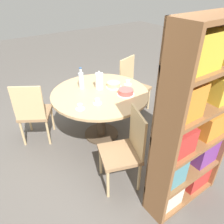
{
  "coord_description": "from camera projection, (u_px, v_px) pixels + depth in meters",
  "views": [
    {
      "loc": [
        1.42,
        2.31,
        2.13
      ],
      "look_at": [
        0.0,
        0.29,
        0.56
      ],
      "focal_mm": 35.0,
      "sensor_mm": 36.0,
      "label": 1
    }
  ],
  "objects": [
    {
      "name": "bookshelf",
      "position": [
        193.0,
        129.0,
        2.0
      ],
      "size": [
        0.87,
        0.28,
        1.91
      ],
      "rotation": [
        0.0,
        0.0,
        3.14
      ],
      "color": "brown",
      "rests_on": "ground_plane"
    },
    {
      "name": "water_bottle",
      "position": [
        81.0,
        80.0,
        3.08
      ],
      "size": [
        0.07,
        0.07,
        0.31
      ],
      "color": "silver",
      "rests_on": "dining_table"
    },
    {
      "name": "cup_b",
      "position": [
        80.0,
        107.0,
        2.64
      ],
      "size": [
        0.11,
        0.11,
        0.07
      ],
      "color": "silver",
      "rests_on": "dining_table"
    },
    {
      "name": "chair_a",
      "position": [
        133.0,
        84.0,
        3.82
      ],
      "size": [
        0.52,
        0.52,
        0.95
      ],
      "rotation": [
        0.0,
        0.0,
        3.43
      ],
      "color": "tan",
      "rests_on": "ground_plane"
    },
    {
      "name": "chair_b",
      "position": [
        33.0,
        112.0,
        3.05
      ],
      "size": [
        0.58,
        0.58,
        0.95
      ],
      "rotation": [
        0.0,
        0.0,
        5.73
      ],
      "color": "tan",
      "rests_on": "ground_plane"
    },
    {
      "name": "cake_second",
      "position": [
        114.0,
        85.0,
        3.15
      ],
      "size": [
        0.22,
        0.22,
        0.07
      ],
      "color": "white",
      "rests_on": "dining_table"
    },
    {
      "name": "ground_plane",
      "position": [
        101.0,
        134.0,
        3.42
      ],
      "size": [
        14.0,
        14.0,
        0.0
      ],
      "primitive_type": "plane",
      "color": "#56514C"
    },
    {
      "name": "coffee_pot",
      "position": [
        99.0,
        81.0,
        3.07
      ],
      "size": [
        0.11,
        0.11,
        0.27
      ],
      "color": "white",
      "rests_on": "dining_table"
    },
    {
      "name": "dining_table",
      "position": [
        100.0,
        101.0,
        3.1
      ],
      "size": [
        1.36,
        1.36,
        0.74
      ],
      "color": "#473828",
      "rests_on": "ground_plane"
    },
    {
      "name": "chair_c",
      "position": [
        125.0,
        149.0,
        2.4
      ],
      "size": [
        0.54,
        0.54,
        0.95
      ],
      "rotation": [
        0.0,
        0.0,
        7.51
      ],
      "color": "tan",
      "rests_on": "ground_plane"
    },
    {
      "name": "cup_c",
      "position": [
        97.0,
        102.0,
        2.75
      ],
      "size": [
        0.11,
        0.11,
        0.07
      ],
      "color": "silver",
      "rests_on": "dining_table"
    },
    {
      "name": "cake_main",
      "position": [
        126.0,
        92.0,
        2.96
      ],
      "size": [
        0.24,
        0.24,
        0.08
      ],
      "color": "white",
      "rests_on": "dining_table"
    },
    {
      "name": "cup_a",
      "position": [
        128.0,
        83.0,
        3.23
      ],
      "size": [
        0.11,
        0.11,
        0.07
      ],
      "color": "silver",
      "rests_on": "dining_table"
    }
  ]
}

